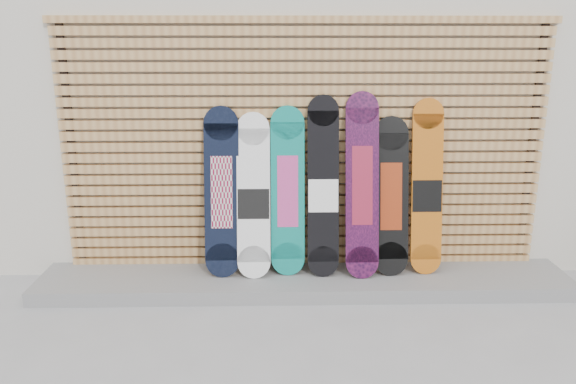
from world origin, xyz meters
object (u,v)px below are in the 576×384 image
snowboard_2 (288,191)px  snowboard_3 (323,188)px  snowboard_0 (222,192)px  snowboard_6 (427,188)px  snowboard_1 (253,197)px  snowboard_5 (391,196)px  snowboard_4 (362,185)px

snowboard_2 → snowboard_3: (0.30, -0.02, 0.03)m
snowboard_2 → snowboard_3: snowboard_3 is taller
snowboard_0 → snowboard_2: size_ratio=1.00×
snowboard_0 → snowboard_6: 1.77m
snowboard_0 → snowboard_3: size_ratio=0.94×
snowboard_6 → snowboard_1: bearing=-178.8°
snowboard_5 → snowboard_2: bearing=178.9°
snowboard_1 → snowboard_4: size_ratio=0.89×
snowboard_1 → snowboard_2: bearing=6.8°
snowboard_1 → snowboard_5: size_ratio=1.03×
snowboard_0 → snowboard_5: (1.46, 0.00, -0.05)m
snowboard_1 → snowboard_5: (1.19, 0.02, -0.01)m
snowboard_3 → snowboard_0: bearing=179.6°
snowboard_6 → snowboard_0: bearing=-179.5°
snowboard_1 → snowboard_3: 0.60m
snowboard_4 → snowboard_5: bearing=5.9°
snowboard_0 → snowboard_6: size_ratio=0.96×
snowboard_5 → snowboard_6: (0.31, 0.01, 0.07)m
snowboard_0 → snowboard_5: 1.46m
snowboard_5 → snowboard_6: bearing=2.5°
snowboard_3 → snowboard_5: snowboard_3 is taller
snowboard_1 → snowboard_6: size_ratio=0.92×
snowboard_4 → snowboard_1: bearing=179.5°
snowboard_5 → snowboard_6: size_ratio=0.90×
snowboard_0 → snowboard_1: bearing=-3.8°
snowboard_2 → snowboard_1: bearing=-173.2°
snowboard_0 → snowboard_5: snowboard_0 is taller
snowboard_2 → snowboard_4: snowboard_4 is taller
snowboard_0 → snowboard_4: snowboard_4 is taller
snowboard_1 → snowboard_6: snowboard_6 is taller
snowboard_2 → snowboard_5: size_ratio=1.07×
snowboard_3 → snowboard_4: snowboard_4 is taller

